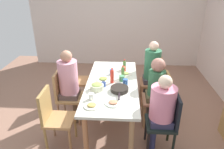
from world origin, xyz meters
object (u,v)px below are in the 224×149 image
cup_2 (91,96)px  cup_4 (122,78)px  plate_0 (125,74)px  cup_3 (125,82)px  bowl_0 (97,86)px  chair_5 (167,120)px  chair_1 (54,116)px  cup_0 (124,69)px  plate_2 (92,106)px  bottle_0 (123,72)px  dining_table (112,88)px  bottle_1 (112,76)px  chair_4 (65,93)px  person_5 (162,107)px  person_0 (155,86)px  cup_1 (112,72)px  plate_3 (103,79)px  person_4 (69,81)px  cup_5 (103,84)px  bottle_2 (124,65)px  chair_0 (160,96)px  chair_2 (155,80)px  serving_pan (119,89)px  person_2 (151,68)px

cup_2 → cup_4: (-0.60, 0.41, -0.00)m
plate_0 → cup_3: cup_3 is taller
bowl_0 → cup_3: 0.46m
chair_5 → chair_1: bearing=-90.0°
bowl_0 → cup_0: 0.80m
plate_2 → bottle_0: (-0.90, 0.39, 0.09)m
dining_table → bottle_1: bearing=165.5°
chair_4 → plate_2: (0.69, 0.56, 0.23)m
person_5 → person_0: bearing=-179.7°
bowl_0 → cup_1: 0.59m
cup_1 → cup_4: bearing=36.3°
dining_table → plate_3: 0.21m
chair_4 → dining_table: bearing=90.0°
dining_table → person_4: size_ratio=1.47×
plate_2 → cup_3: (-0.64, 0.44, 0.03)m
cup_5 → bottle_2: size_ratio=0.59×
chair_0 → plate_3: size_ratio=3.75×
chair_5 → cup_2: (-0.11, -1.04, 0.27)m
plate_2 → cup_2: (-0.18, -0.03, 0.03)m
chair_2 → bottle_2: 0.67m
chair_1 → chair_2: 2.00m
chair_2 → bowl_0: size_ratio=4.44×
dining_table → cup_1: size_ratio=16.78×
bowl_0 → cup_3: size_ratio=1.76×
serving_pan → bottle_1: bottle_1 is taller
chair_0 → plate_3: (-0.10, -0.94, 0.23)m
chair_4 → cup_4: size_ratio=7.20×
person_5 → cup_3: person_5 is taller
plate_0 → cup_4: (0.24, -0.06, 0.03)m
person_2 → cup_2: person_2 is taller
cup_0 → cup_4: (0.38, -0.02, 0.00)m
person_0 → bottle_2: (-0.58, -0.50, 0.12)m
chair_5 → plate_3: bearing=-127.7°
chair_1 → cup_4: size_ratio=7.20×
bottle_2 → cup_4: bearing=-4.2°
plate_2 → plate_3: (-0.79, 0.07, 0.00)m
chair_2 → cup_2: chair_2 is taller
person_5 → serving_pan: (-0.36, -0.57, 0.05)m
chair_2 → cup_1: (0.28, -0.81, 0.27)m
chair_2 → cup_4: chair_2 is taller
bowl_0 → chair_2: bearing=130.1°
chair_0 → dining_table: bearing=-90.0°
cup_4 → person_2: bearing=134.6°
cup_1 → cup_2: 0.88m
plate_3 → cup_5: size_ratio=2.21×
plate_3 → serving_pan: (0.36, 0.28, 0.02)m
chair_0 → plate_2: size_ratio=4.25×
plate_2 → bottle_0: bottle_0 is taller
plate_3 → chair_0: bearing=83.7°
person_5 → cup_0: size_ratio=9.75×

